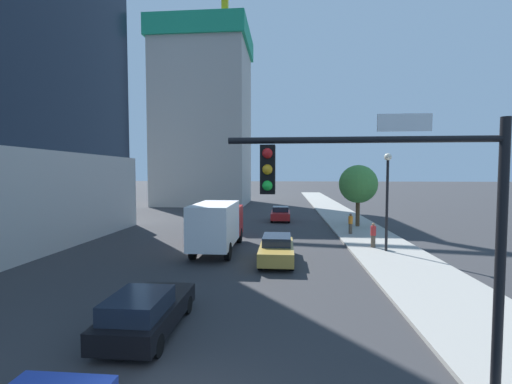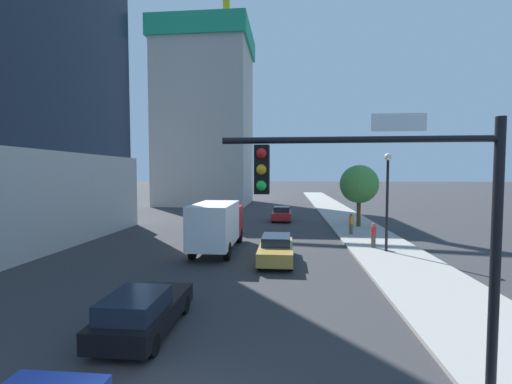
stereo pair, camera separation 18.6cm
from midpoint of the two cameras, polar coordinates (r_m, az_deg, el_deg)
The scene contains 11 objects.
sidewalk at distance 26.48m, azimuth 18.50°, elevation -7.50°, with size 4.50×120.00×0.15m, color #9E9B93.
construction_building at distance 56.12m, azimuth -8.74°, elevation 13.48°, with size 17.92×13.40×36.07m.
traffic_light_pole at distance 7.72m, azimuth 21.84°, elevation -1.65°, with size 5.78×0.48×5.98m.
street_lamp at distance 22.11m, azimuth 20.84°, elevation 0.71°, with size 0.44×0.44×5.95m.
street_tree at distance 31.81m, azimuth 16.52°, elevation 1.25°, with size 3.40×3.40×5.48m.
car_gold at distance 19.16m, azimuth 3.19°, elevation -9.44°, with size 1.82×4.71×1.44m.
car_black at distance 11.52m, azimuth -18.32°, elevation -18.42°, with size 1.81×4.18×1.40m.
car_red at distance 35.23m, azimuth 3.97°, elevation -3.68°, with size 1.89×4.01×1.46m.
box_truck at distance 21.58m, azimuth -6.67°, elevation -5.26°, with size 2.31×7.14×3.09m.
pedestrian_orange_shirt at distance 27.85m, azimuth 15.32°, elevation -5.08°, with size 0.34×0.34×1.60m.
pedestrian_red_shirt at distance 23.25m, azimuth 18.76°, elevation -6.79°, with size 0.34×0.34×1.58m.
Camera 1 is at (2.20, -5.29, 4.90)m, focal length 23.97 mm.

